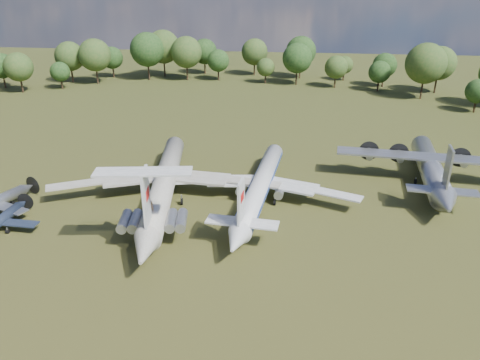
# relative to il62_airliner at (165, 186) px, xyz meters

# --- Properties ---
(ground) EXTENTS (300.00, 300.00, 0.00)m
(ground) POSITION_rel_il62_airliner_xyz_m (-0.54, 0.18, -2.32)
(ground) COLOR #203511
(ground) RESTS_ON ground
(il62_airliner) EXTENTS (42.88, 52.13, 4.65)m
(il62_airliner) POSITION_rel_il62_airliner_xyz_m (0.00, 0.00, 0.00)
(il62_airliner) COLOR silver
(il62_airliner) RESTS_ON ground
(tu104_jet) EXTENTS (35.09, 44.36, 4.14)m
(tu104_jet) POSITION_rel_il62_airliner_xyz_m (14.94, 1.31, -0.25)
(tu104_jet) COLOR silver
(tu104_jet) RESTS_ON ground
(an12_transport) EXTENTS (34.66, 37.93, 4.59)m
(an12_transport) POSITION_rel_il62_airliner_xyz_m (42.92, 11.11, -0.03)
(an12_transport) COLOR #9A9DA2
(an12_transport) RESTS_ON ground
(person_on_il62) EXTENTS (0.69, 0.53, 1.69)m
(person_on_il62) POSITION_rel_il62_airliner_xyz_m (1.87, -12.87, 3.17)
(person_on_il62) COLOR #876445
(person_on_il62) RESTS_ON il62_airliner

